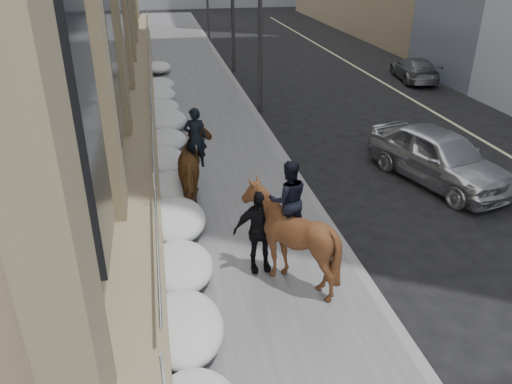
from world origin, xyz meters
TOP-DOWN VIEW (x-y plane):
  - ground at (0.00, 0.00)m, footprint 140.00×140.00m
  - sidewalk at (0.00, 10.00)m, footprint 5.00×80.00m
  - curb at (2.62, 10.00)m, footprint 0.24×80.00m
  - lane_line at (10.50, 10.00)m, footprint 0.15×70.00m
  - streetlight_mid at (2.74, 14.00)m, footprint 1.71×0.24m
  - snow_bank at (-1.42, 8.11)m, footprint 1.70×18.10m
  - mounted_horse_left at (-0.63, 5.85)m, footprint 1.17×2.38m
  - mounted_horse_right at (0.92, 1.52)m, footprint 1.82×2.03m
  - pedestrian at (0.39, 2.02)m, footprint 1.17×0.50m
  - car_silver at (6.85, 5.72)m, footprint 3.30×5.34m
  - car_grey at (12.33, 17.91)m, footprint 2.40×4.47m

SIDE VIEW (x-z plane):
  - ground at x=0.00m, z-range 0.00..0.00m
  - lane_line at x=10.50m, z-range 0.00..0.01m
  - sidewalk at x=0.00m, z-range 0.00..0.12m
  - curb at x=2.62m, z-range 0.00..0.12m
  - snow_bank at x=-1.42m, z-range 0.09..0.85m
  - car_grey at x=12.33m, z-range 0.00..1.23m
  - car_silver at x=6.85m, z-range 0.00..1.70m
  - pedestrian at x=0.39m, z-range 0.12..2.10m
  - mounted_horse_left at x=-0.63m, z-range -0.15..2.49m
  - mounted_horse_right at x=0.92m, z-range -0.07..2.67m
  - streetlight_mid at x=2.74m, z-range 0.58..8.58m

